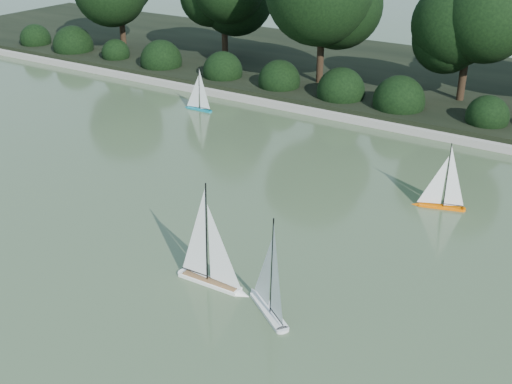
% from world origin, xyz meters
% --- Properties ---
extents(ground, '(80.00, 80.00, 0.00)m').
position_xyz_m(ground, '(0.00, 0.00, 0.00)').
color(ground, '#344328').
rests_on(ground, ground).
extents(pond_coping, '(40.00, 0.35, 0.18)m').
position_xyz_m(pond_coping, '(0.00, 9.00, 0.09)').
color(pond_coping, gray).
rests_on(pond_coping, ground).
extents(far_bank, '(40.00, 8.00, 0.30)m').
position_xyz_m(far_bank, '(0.00, 13.00, 0.15)').
color(far_bank, black).
rests_on(far_bank, ground).
extents(tree_line, '(26.31, 3.93, 4.39)m').
position_xyz_m(tree_line, '(1.23, 11.44, 2.64)').
color(tree_line, black).
rests_on(tree_line, ground).
extents(shrub_hedge, '(29.10, 1.10, 1.10)m').
position_xyz_m(shrub_hedge, '(0.00, 9.90, 0.45)').
color(shrub_hedge, black).
rests_on(shrub_hedge, ground).
extents(sailboat_white_a, '(1.06, 0.81, 1.64)m').
position_xyz_m(sailboat_white_a, '(1.32, 0.85, 0.26)').
color(sailboat_white_a, silver).
rests_on(sailboat_white_a, ground).
extents(sailboat_white_b, '(1.30, 0.24, 1.77)m').
position_xyz_m(sailboat_white_b, '(0.35, 0.95, 0.27)').
color(sailboat_white_b, white).
rests_on(sailboat_white_b, ground).
extents(sailboat_orange, '(1.01, 0.42, 1.38)m').
position_xyz_m(sailboat_orange, '(2.37, 5.36, 0.22)').
color(sailboat_orange, '#F86101').
rests_on(sailboat_orange, ground).
extents(sailboat_teal, '(0.93, 0.15, 1.28)m').
position_xyz_m(sailboat_teal, '(-5.05, 7.64, 0.20)').
color(sailboat_teal, '#0B7689').
rests_on(sailboat_teal, ground).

